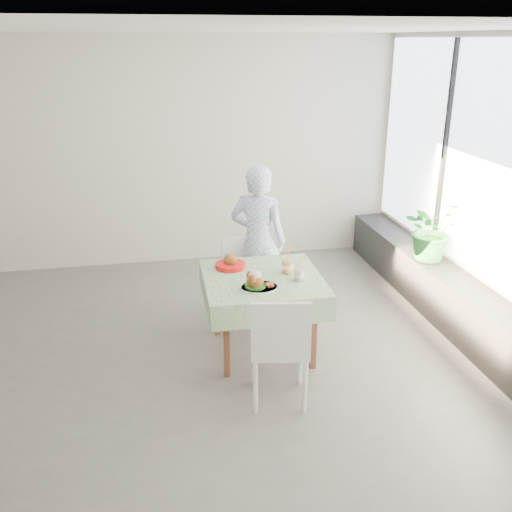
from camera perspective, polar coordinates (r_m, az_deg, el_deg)
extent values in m
plane|color=#595755|center=(5.34, -7.95, -10.04)|extent=(6.00, 6.00, 0.00)
plane|color=white|center=(4.59, -9.80, 21.54)|extent=(6.00, 6.00, 0.00)
cube|color=beige|center=(7.21, -9.90, 9.98)|extent=(6.00, 0.02, 2.80)
cube|color=beige|center=(2.48, -5.47, -11.51)|extent=(6.00, 0.02, 2.80)
cube|color=beige|center=(5.74, 22.81, 5.89)|extent=(0.02, 5.00, 2.80)
cube|color=#D1E0F9|center=(5.67, 22.91, 8.32)|extent=(0.01, 4.80, 2.18)
cube|color=black|center=(6.01, 19.70, -4.77)|extent=(0.40, 4.80, 0.50)
cube|color=brown|center=(5.09, 0.66, -2.44)|extent=(0.92, 0.92, 0.04)
cube|color=white|center=(5.08, 0.66, -2.17)|extent=(1.07, 1.07, 0.01)
cube|color=white|center=(5.79, -1.07, -2.51)|extent=(0.42, 0.42, 0.04)
cube|color=white|center=(5.87, -1.48, 0.11)|extent=(0.40, 0.06, 0.40)
cube|color=white|center=(4.52, 2.33, -8.95)|extent=(0.52, 0.52, 0.04)
cube|color=white|center=(4.23, 2.53, -7.43)|extent=(0.45, 0.12, 0.45)
imported|color=#91BDE8|center=(5.83, 0.22, 1.53)|extent=(0.68, 0.59, 1.59)
cylinder|color=white|center=(4.84, 0.33, -3.17)|extent=(0.32, 0.32, 0.02)
cylinder|color=#1B4F13|center=(4.83, -0.09, -3.04)|extent=(0.18, 0.18, 0.02)
ellipsoid|color=#955923|center=(4.81, -0.09, -2.48)|extent=(0.15, 0.14, 0.12)
ellipsoid|color=white|center=(4.79, -0.09, -1.91)|extent=(0.11, 0.10, 0.07)
cylinder|color=#AD2010|center=(4.84, 1.51, -2.89)|extent=(0.05, 0.05, 0.03)
cylinder|color=white|center=(5.15, 3.13, -0.95)|extent=(0.10, 0.10, 0.14)
cylinder|color=orange|center=(5.16, 3.13, -1.12)|extent=(0.09, 0.09, 0.10)
cylinder|color=white|center=(5.12, 3.15, -0.18)|extent=(0.10, 0.10, 0.01)
cylinder|color=yellow|center=(5.11, 3.23, 0.35)|extent=(0.01, 0.04, 0.19)
cylinder|color=white|center=(5.00, 4.31, -1.75)|extent=(0.09, 0.09, 0.12)
cylinder|color=beige|center=(5.01, 4.30, -1.91)|extent=(0.08, 0.08, 0.09)
cylinder|color=white|center=(4.98, 4.33, -1.06)|extent=(0.09, 0.09, 0.01)
cylinder|color=yellow|center=(4.96, 4.41, -0.57)|extent=(0.01, 0.03, 0.17)
cylinder|color=red|center=(5.28, -2.57, -0.96)|extent=(0.28, 0.28, 0.04)
cylinder|color=white|center=(5.27, -2.57, -0.84)|extent=(0.23, 0.23, 0.02)
ellipsoid|color=#955923|center=(5.26, -2.58, -0.38)|extent=(0.12, 0.12, 0.11)
imported|color=#297B32|center=(6.33, 17.17, 2.53)|extent=(0.75, 0.70, 0.67)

